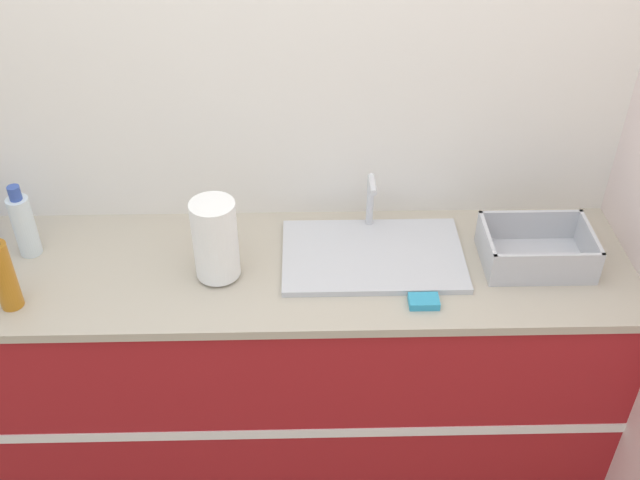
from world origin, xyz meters
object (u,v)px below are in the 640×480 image
Objects in this scene: paper_towel_roll at (215,240)px; bottle_amber at (3,274)px; dish_rack at (536,252)px; sink at (373,253)px; bottle_clear at (24,224)px.

paper_towel_roll is 0.61m from bottle_amber.
bottle_amber is (-1.60, -0.17, 0.08)m from dish_rack.
dish_rack is at bearing -4.06° from sink.
bottle_amber is 0.25m from bottle_clear.
dish_rack is at bearing 5.96° from bottle_amber.
bottle_amber reaches higher than bottle_clear.
sink is 1.11m from bottle_clear.
bottle_amber is at bearing -169.41° from sink.
sink reaches higher than dish_rack.
bottle_clear is (-1.10, 0.05, 0.10)m from sink.
paper_towel_roll is 1.01m from dish_rack.
sink is 1.72× the size of dish_rack.
dish_rack is 1.23× the size of bottle_amber.
dish_rack is 1.62m from bottle_clear.
dish_rack is 1.33× the size of bottle_clear.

